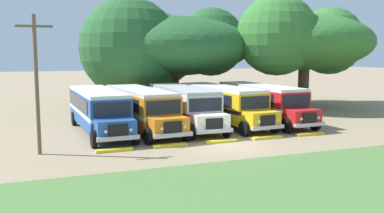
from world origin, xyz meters
TOP-DOWN VIEW (x-y plane):
  - ground_plane at (0.00, 0.00)m, footprint 220.00×220.00m
  - foreground_grass_strip at (0.00, -7.98)m, footprint 80.00×9.25m
  - parked_bus_slot_0 at (-6.22, 6.87)m, footprint 2.99×10.88m
  - parked_bus_slot_1 at (-3.34, 6.64)m, footprint 3.34×10.94m
  - parked_bus_slot_2 at (-0.13, 6.95)m, footprint 2.78×10.85m
  - parked_bus_slot_3 at (2.96, 6.85)m, footprint 3.51×10.97m
  - parked_bus_slot_4 at (6.32, 6.77)m, footprint 3.05×10.89m
  - curb_wheelstop_0 at (-6.36, 0.67)m, footprint 2.00×0.36m
  - curb_wheelstop_1 at (-3.18, 0.67)m, footprint 2.00×0.36m
  - curb_wheelstop_2 at (0.00, 0.67)m, footprint 2.00×0.36m
  - curb_wheelstop_3 at (3.18, 0.67)m, footprint 2.00×0.36m
  - curb_wheelstop_4 at (6.36, 0.67)m, footprint 2.00×0.36m
  - broad_shade_tree at (2.24, 18.28)m, footprint 17.64×16.37m
  - secondary_tree at (14.44, 13.43)m, footprint 15.40×13.59m
  - utility_pole at (-10.14, 1.47)m, footprint 1.80×0.20m

SIDE VIEW (x-z plane):
  - ground_plane at x=0.00m, z-range 0.00..0.00m
  - foreground_grass_strip at x=0.00m, z-range 0.00..0.01m
  - curb_wheelstop_0 at x=-6.36m, z-range 0.00..0.15m
  - curb_wheelstop_1 at x=-3.18m, z-range 0.00..0.15m
  - curb_wheelstop_2 at x=0.00m, z-range 0.00..0.15m
  - curb_wheelstop_3 at x=3.18m, z-range 0.00..0.15m
  - curb_wheelstop_4 at x=6.36m, z-range 0.00..0.15m
  - parked_bus_slot_0 at x=-6.22m, z-range 0.17..2.99m
  - parked_bus_slot_1 at x=-3.34m, z-range 0.17..2.99m
  - parked_bus_slot_2 at x=-0.13m, z-range 0.17..2.99m
  - parked_bus_slot_3 at x=2.96m, z-range 0.17..2.99m
  - parked_bus_slot_4 at x=6.32m, z-range 0.17..2.99m
  - utility_pole at x=-10.14m, z-range 0.25..7.49m
  - broad_shade_tree at x=2.24m, z-range 0.78..11.07m
  - secondary_tree at x=14.44m, z-range 1.28..11.84m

